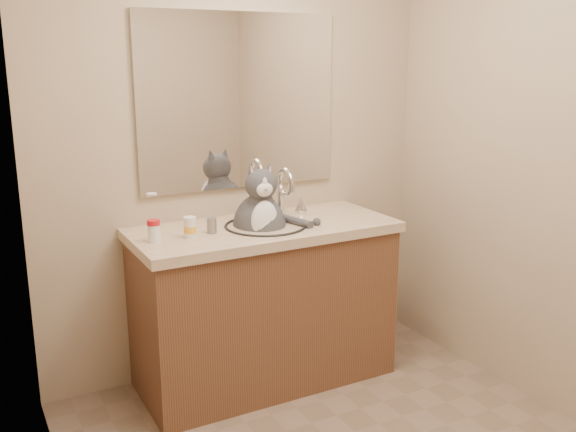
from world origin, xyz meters
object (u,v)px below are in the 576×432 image
at_px(pill_bottle_orange, 190,228).
at_px(grey_canister, 212,226).
at_px(cat, 260,223).
at_px(pill_bottle_redcap, 154,231).

bearing_deg(pill_bottle_orange, grey_canister, 12.42).
relative_size(cat, pill_bottle_orange, 5.29).
bearing_deg(grey_canister, pill_bottle_redcap, -177.47).
bearing_deg(pill_bottle_redcap, grey_canister, 2.53).
xyz_separation_m(pill_bottle_redcap, grey_canister, (0.29, 0.01, -0.02)).
relative_size(pill_bottle_redcap, pill_bottle_orange, 1.03).
bearing_deg(pill_bottle_redcap, cat, 3.09).
distance_m(pill_bottle_redcap, pill_bottle_orange, 0.17).
relative_size(pill_bottle_orange, grey_canister, 1.35).
bearing_deg(pill_bottle_orange, cat, 6.42).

